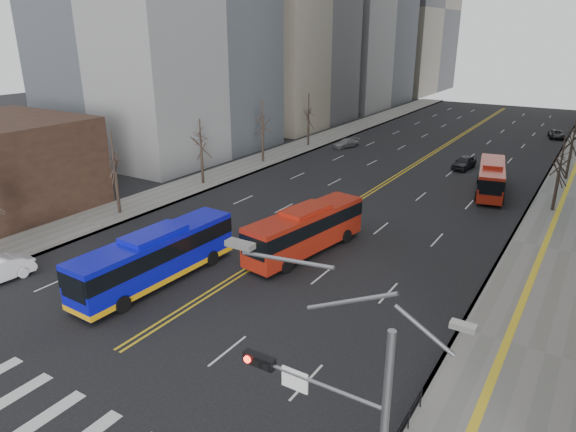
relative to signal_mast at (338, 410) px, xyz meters
The scene contains 13 objects.
ground 14.73m from the signal_mast, behind, with size 220.00×220.00×0.00m, color black.
sidewalk_right 43.43m from the signal_mast, 85.04° to the left, with size 7.00×130.00×0.15m, color gray.
sidewalk_left 52.80m from the signal_mast, 125.14° to the left, with size 5.00×130.00×0.15m, color gray.
crosswalk 14.73m from the signal_mast, behind, with size 26.70×4.00×0.01m.
centerline 54.98m from the signal_mast, 104.56° to the left, with size 0.55×100.00×0.01m.
signal_mast is the anchor object (origin of this frame).
street_trees 38.71m from the signal_mast, 122.76° to the left, with size 35.20×47.20×7.60m.
blue_bus 20.28m from the signal_mast, 151.32° to the left, with size 3.04×11.93×3.45m.
red_bus_near 22.33m from the signal_mast, 122.59° to the left, with size 4.14×11.00×3.42m.
red_bus_far 40.89m from the signal_mast, 95.20° to the left, with size 4.15×10.16×3.18m.
car_dark_mid 49.83m from the signal_mast, 99.64° to the left, with size 1.75×4.36×1.48m, color black.
car_silver 57.91m from the signal_mast, 115.61° to the left, with size 1.63×4.01×1.16m, color #9B9BA0.
car_dark_far 74.48m from the signal_mast, 90.98° to the left, with size 1.94×4.21×1.17m, color black.
Camera 1 is at (18.94, -8.97, 15.23)m, focal length 32.00 mm.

